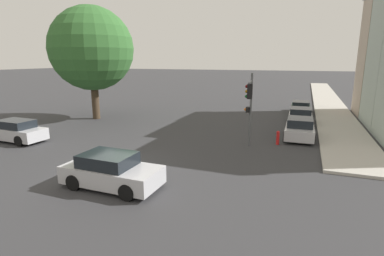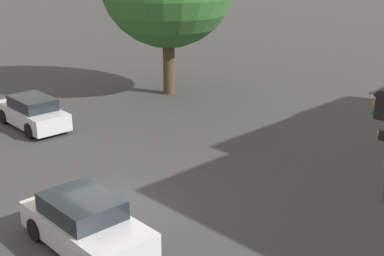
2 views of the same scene
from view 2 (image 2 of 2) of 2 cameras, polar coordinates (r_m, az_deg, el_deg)
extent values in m
plane|color=#333335|center=(17.80, -8.06, -8.55)|extent=(300.00, 300.00, 0.00)
cylinder|color=#423323|center=(30.49, -2.49, 7.00)|extent=(0.67, 0.67, 3.62)
cylinder|color=#515456|center=(16.96, 19.78, 4.14)|extent=(0.23, 1.89, 0.10)
cube|color=black|center=(17.10, 19.57, 2.36)|extent=(0.32, 0.32, 0.90)
sphere|color=#590F0F|center=(17.09, 19.10, 3.45)|extent=(0.20, 0.20, 0.20)
sphere|color=#99660F|center=(17.17, 18.99, 2.49)|extent=(0.20, 0.20, 0.20)
sphere|color=#0F511E|center=(17.25, 18.89, 1.54)|extent=(0.20, 0.20, 0.20)
cube|color=black|center=(18.37, 19.79, -0.65)|extent=(0.24, 0.37, 0.35)
sphere|color=orange|center=(18.42, 19.39, -0.55)|extent=(0.18, 0.18, 0.18)
cube|color=#B7B7BC|center=(26.16, -16.69, 1.33)|extent=(4.48, 1.87, 0.76)
cube|color=black|center=(25.83, -16.65, 2.60)|extent=(2.35, 1.59, 0.53)
cylinder|color=black|center=(27.14, -19.42, 1.17)|extent=(0.71, 0.24, 0.70)
cylinder|color=black|center=(27.74, -16.40, 1.87)|extent=(0.71, 0.24, 0.70)
cylinder|color=black|center=(24.73, -16.91, -0.27)|extent=(0.71, 0.24, 0.70)
cylinder|color=black|center=(25.39, -13.67, 0.53)|extent=(0.71, 0.24, 0.70)
cube|color=#B7B7BC|center=(15.64, -11.18, -10.51)|extent=(4.34, 1.99, 0.77)
cube|color=black|center=(15.47, -11.68, -8.15)|extent=(2.27, 1.73, 0.55)
cylinder|color=black|center=(15.22, -5.45, -12.09)|extent=(0.69, 0.23, 0.69)
cylinder|color=black|center=(17.17, -10.96, -8.53)|extent=(0.69, 0.23, 0.69)
cylinder|color=black|center=(16.43, -16.35, -10.33)|extent=(0.69, 0.23, 0.69)
camera|label=1|loc=(5.85, -72.47, -23.79)|focal=28.00mm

